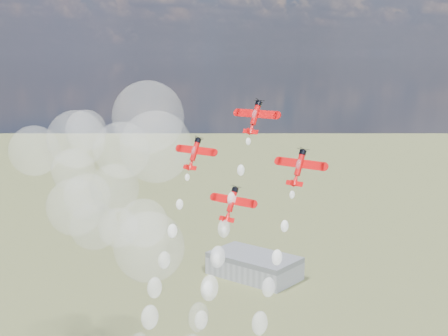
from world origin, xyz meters
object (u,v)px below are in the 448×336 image
plane_lead (255,117)px  plane_right (299,167)px  hangar (254,266)px  plane_left (194,153)px  plane_slot (231,203)px

plane_lead → plane_right: bearing=-16.4°
hangar → plane_lead: plane_lead is taller
hangar → plane_left: size_ratio=4.15×
plane_right → plane_slot: 19.03m
plane_lead → plane_left: bearing=-163.6°
plane_lead → plane_right: 19.03m
plane_right → plane_left: bearing=180.0°
plane_slot → plane_left: bearing=163.6°
hangar → plane_left: (96.37, -159.57, 94.83)m
plane_left → plane_slot: bearing=-16.4°
plane_left → plane_right: bearing=0.0°
hangar → plane_lead: bearing=-54.2°
plane_lead → hangar: bearing=125.8°
plane_right → plane_lead: bearing=163.6°
plane_left → hangar: bearing=121.1°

